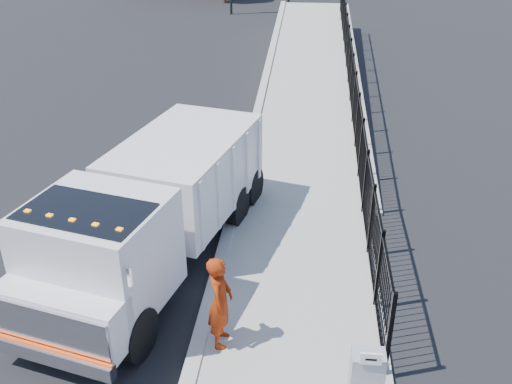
{
  "coord_description": "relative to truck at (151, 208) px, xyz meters",
  "views": [
    {
      "loc": [
        1.96,
        -9.86,
        7.98
      ],
      "look_at": [
        0.79,
        2.0,
        1.63
      ],
      "focal_mm": 40.0,
      "sensor_mm": 36.0,
      "label": 1
    }
  ],
  "objects": [
    {
      "name": "truck",
      "position": [
        0.0,
        0.0,
        0.0
      ],
      "size": [
        4.44,
        8.52,
        2.79
      ],
      "rotation": [
        0.0,
        0.0,
        -0.24
      ],
      "color": "black",
      "rests_on": "ground"
    },
    {
      "name": "curb",
      "position": [
        1.52,
        -3.12,
        -1.49
      ],
      "size": [
        0.3,
        12.0,
        0.16
      ],
      "primitive_type": "cube",
      "color": "#ADAAA3",
      "rests_on": "ground"
    },
    {
      "name": "sidewalk",
      "position": [
        3.44,
        -3.12,
        -1.51
      ],
      "size": [
        3.55,
        12.0,
        0.12
      ],
      "primitive_type": "cube",
      "color": "#9E998E",
      "rests_on": "ground"
    },
    {
      "name": "worker",
      "position": [
        1.97,
        -2.58,
        -0.47
      ],
      "size": [
        0.48,
        0.72,
        1.95
      ],
      "primitive_type": "imported",
      "rotation": [
        0.0,
        0.0,
        1.59
      ],
      "color": "#902608",
      "rests_on": "sidewalk"
    },
    {
      "name": "ramp",
      "position": [
        3.64,
        14.88,
        -1.57
      ],
      "size": [
        3.95,
        24.06,
        3.19
      ],
      "primitive_type": "cube",
      "rotation": [
        0.06,
        0.0,
        0.0
      ],
      "color": "#9E998E",
      "rests_on": "ground"
    },
    {
      "name": "arrow_sign",
      "position": [
        4.62,
        -4.2,
        -0.09
      ],
      "size": [
        0.35,
        0.04,
        0.22
      ],
      "primitive_type": "cube",
      "color": "white",
      "rests_on": "utility_cabinet"
    },
    {
      "name": "ground",
      "position": [
        1.52,
        -1.12,
        -1.57
      ],
      "size": [
        120.0,
        120.0,
        0.0
      ],
      "primitive_type": "plane",
      "color": "black",
      "rests_on": "ground"
    },
    {
      "name": "iron_fence",
      "position": [
        5.07,
        10.88,
        -0.67
      ],
      "size": [
        0.1,
        28.0,
        1.8
      ],
      "primitive_type": "cube",
      "color": "black",
      "rests_on": "ground"
    },
    {
      "name": "utility_cabinet",
      "position": [
        4.62,
        -3.98,
        -0.82
      ],
      "size": [
        0.55,
        0.4,
        1.25
      ],
      "primitive_type": "cube",
      "color": "gray",
      "rests_on": "sidewalk"
    }
  ]
}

